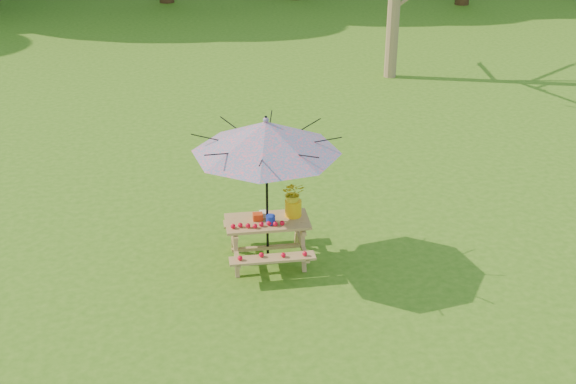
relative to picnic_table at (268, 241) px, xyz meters
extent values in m
cube|color=#A77D4B|center=(0.00, 0.00, 0.32)|extent=(1.20, 0.62, 0.04)
cube|color=#A77D4B|center=(0.00, -0.55, 0.03)|extent=(1.20, 0.22, 0.04)
cube|color=#A77D4B|center=(0.00, 0.55, 0.03)|extent=(1.20, 0.22, 0.04)
cylinder|color=black|center=(0.00, 0.00, 0.80)|extent=(0.04, 0.04, 2.25)
cone|color=teal|center=(0.00, 0.00, 1.62)|extent=(2.46, 2.46, 0.45)
sphere|color=teal|center=(0.00, 0.00, 1.87)|extent=(0.08, 0.08, 0.08)
cube|color=red|center=(-0.13, 0.04, 0.39)|extent=(0.14, 0.12, 0.10)
cylinder|color=#1529AE|center=(0.03, -0.10, 0.41)|extent=(0.13, 0.13, 0.13)
cube|color=silver|center=(-0.03, 0.15, 0.38)|extent=(0.13, 0.13, 0.07)
cylinder|color=#FEB50D|center=(0.39, 0.09, 0.46)|extent=(0.24, 0.24, 0.24)
imported|color=gold|center=(0.39, 0.09, 0.71)|extent=(0.34, 0.29, 0.36)
camera|label=1|loc=(-1.06, -9.08, 5.18)|focal=45.00mm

